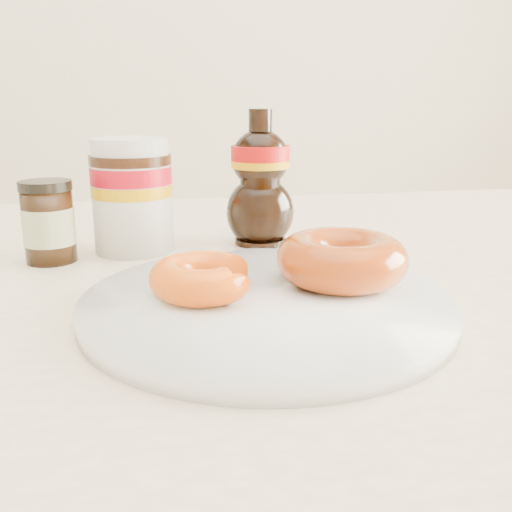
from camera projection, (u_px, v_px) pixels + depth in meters
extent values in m
cube|color=#FEF0C1|center=(198.00, 293.00, 0.58)|extent=(1.40, 0.90, 0.04)
cylinder|color=#C6B28C|center=(499.00, 392.00, 1.14)|extent=(0.06, 0.06, 0.71)
cylinder|color=white|center=(267.00, 304.00, 0.47)|extent=(0.30, 0.30, 0.02)
torus|color=white|center=(267.00, 303.00, 0.47)|extent=(0.30, 0.30, 0.01)
torus|color=#DD620C|center=(202.00, 278.00, 0.46)|extent=(0.11, 0.11, 0.03)
torus|color=#953609|center=(342.00, 259.00, 0.50)|extent=(0.14, 0.14, 0.04)
cylinder|color=white|center=(133.00, 205.00, 0.65)|extent=(0.09, 0.09, 0.11)
cylinder|color=maroon|center=(131.00, 175.00, 0.64)|extent=(0.09, 0.09, 0.02)
cylinder|color=#D89905|center=(132.00, 190.00, 0.65)|extent=(0.09, 0.09, 0.01)
cylinder|color=black|center=(130.00, 159.00, 0.64)|extent=(0.09, 0.09, 0.01)
cylinder|color=white|center=(130.00, 148.00, 0.63)|extent=(0.09, 0.09, 0.02)
cylinder|color=black|center=(49.00, 226.00, 0.61)|extent=(0.05, 0.05, 0.08)
cylinder|color=beige|center=(49.00, 226.00, 0.61)|extent=(0.05, 0.05, 0.04)
cylinder|color=black|center=(45.00, 185.00, 0.60)|extent=(0.05, 0.05, 0.01)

